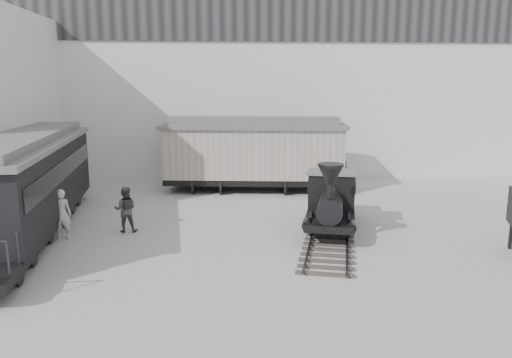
{
  "coord_description": "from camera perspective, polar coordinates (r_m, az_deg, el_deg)",
  "views": [
    {
      "loc": [
        -2.54,
        -15.26,
        5.82
      ],
      "look_at": [
        -0.93,
        4.04,
        2.0
      ],
      "focal_mm": 35.0,
      "sensor_mm": 36.0,
      "label": 1
    }
  ],
  "objects": [
    {
      "name": "locomotive",
      "position": [
        19.62,
        8.59,
        -2.92
      ],
      "size": [
        3.92,
        8.52,
        2.94
      ],
      "rotation": [
        0.0,
        0.0,
        -0.26
      ],
      "color": "#3B3732",
      "rests_on": "ground"
    },
    {
      "name": "north_wall",
      "position": [
        30.35,
        0.02,
        10.66
      ],
      "size": [
        34.0,
        2.51,
        11.0
      ],
      "color": "silver",
      "rests_on": "ground"
    },
    {
      "name": "visitor_b",
      "position": [
        20.1,
        -14.69,
        -3.37
      ],
      "size": [
        0.89,
        0.7,
        1.81
      ],
      "primitive_type": "imported",
      "rotation": [
        0.0,
        0.0,
        3.16
      ],
      "color": "#3F3E44",
      "rests_on": "ground"
    },
    {
      "name": "visitor_a",
      "position": [
        19.94,
        -21.32,
        -3.75
      ],
      "size": [
        0.73,
        0.51,
        1.9
      ],
      "primitive_type": "imported",
      "rotation": [
        0.0,
        0.0,
        3.22
      ],
      "color": "beige",
      "rests_on": "ground"
    },
    {
      "name": "ground",
      "position": [
        16.52,
        4.43,
        -9.49
      ],
      "size": [
        90.0,
        90.0,
        0.0
      ],
      "primitive_type": "plane",
      "color": "#9E9E9B"
    },
    {
      "name": "boxcar",
      "position": [
        26.62,
        -0.25,
        3.08
      ],
      "size": [
        9.96,
        4.16,
        3.96
      ],
      "rotation": [
        0.0,
        0.0,
        -0.12
      ],
      "color": "black",
      "rests_on": "ground"
    },
    {
      "name": "passenger_coach",
      "position": [
        20.95,
        -24.76,
        -0.48
      ],
      "size": [
        3.89,
        13.49,
        3.56
      ],
      "rotation": [
        0.0,
        0.0,
        0.08
      ],
      "color": "black",
      "rests_on": "ground"
    }
  ]
}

